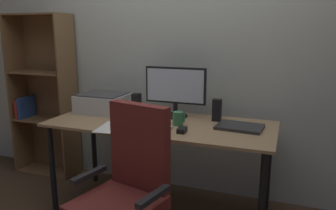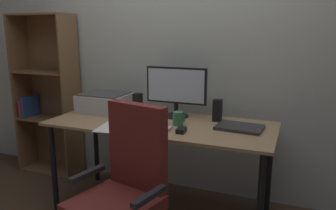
{
  "view_description": "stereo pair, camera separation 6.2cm",
  "coord_description": "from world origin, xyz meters",
  "px_view_note": "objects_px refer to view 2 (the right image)",
  "views": [
    {
      "loc": [
        0.9,
        -2.26,
        1.42
      ],
      "look_at": [
        0.08,
        -0.03,
        0.89
      ],
      "focal_mm": 35.31,
      "sensor_mm": 36.0,
      "label": 1
    },
    {
      "loc": [
        0.96,
        -2.23,
        1.42
      ],
      "look_at": [
        0.08,
        -0.03,
        0.89
      ],
      "focal_mm": 35.31,
      "sensor_mm": 36.0,
      "label": 2
    }
  ],
  "objects_px": {
    "keyboard": "(151,127)",
    "coffee_mug": "(178,119)",
    "monitor": "(176,89)",
    "laptop": "(240,127)",
    "speaker_right": "(217,110)",
    "office_chair": "(123,200)",
    "mouse": "(181,130)",
    "bookshelf": "(48,96)",
    "printer": "(105,102)",
    "desk": "(160,132)",
    "speaker_left": "(138,103)"
  },
  "relations": [
    {
      "from": "desk",
      "to": "bookshelf",
      "type": "relative_size",
      "value": 1.08
    },
    {
      "from": "laptop",
      "to": "speaker_right",
      "type": "relative_size",
      "value": 1.88
    },
    {
      "from": "mouse",
      "to": "office_chair",
      "type": "relative_size",
      "value": 0.1
    },
    {
      "from": "keyboard",
      "to": "office_chair",
      "type": "distance_m",
      "value": 0.6
    },
    {
      "from": "coffee_mug",
      "to": "desk",
      "type": "bearing_deg",
      "value": 173.06
    },
    {
      "from": "monitor",
      "to": "desk",
      "type": "bearing_deg",
      "value": -102.59
    },
    {
      "from": "desk",
      "to": "speaker_right",
      "type": "height_order",
      "value": "speaker_right"
    },
    {
      "from": "keyboard",
      "to": "speaker_right",
      "type": "bearing_deg",
      "value": 41.77
    },
    {
      "from": "bookshelf",
      "to": "printer",
      "type": "bearing_deg",
      "value": -14.0
    },
    {
      "from": "desk",
      "to": "office_chair",
      "type": "bearing_deg",
      "value": -85.07
    },
    {
      "from": "monitor",
      "to": "mouse",
      "type": "distance_m",
      "value": 0.49
    },
    {
      "from": "desk",
      "to": "speaker_left",
      "type": "distance_m",
      "value": 0.4
    },
    {
      "from": "coffee_mug",
      "to": "office_chair",
      "type": "height_order",
      "value": "office_chair"
    },
    {
      "from": "desk",
      "to": "coffee_mug",
      "type": "bearing_deg",
      "value": -6.94
    },
    {
      "from": "mouse",
      "to": "monitor",
      "type": "bearing_deg",
      "value": 111.46
    },
    {
      "from": "speaker_left",
      "to": "coffee_mug",
      "type": "bearing_deg",
      "value": -26.71
    },
    {
      "from": "desk",
      "to": "laptop",
      "type": "xyz_separation_m",
      "value": [
        0.59,
        0.06,
        0.09
      ]
    },
    {
      "from": "mouse",
      "to": "bookshelf",
      "type": "xyz_separation_m",
      "value": [
        -1.62,
        0.53,
        0.03
      ]
    },
    {
      "from": "mouse",
      "to": "printer",
      "type": "xyz_separation_m",
      "value": [
        -0.82,
        0.34,
        0.06
      ]
    },
    {
      "from": "mouse",
      "to": "coffee_mug",
      "type": "bearing_deg",
      "value": 113.59
    },
    {
      "from": "coffee_mug",
      "to": "mouse",
      "type": "bearing_deg",
      "value": -62.69
    },
    {
      "from": "keyboard",
      "to": "coffee_mug",
      "type": "bearing_deg",
      "value": 43.57
    },
    {
      "from": "keyboard",
      "to": "printer",
      "type": "xyz_separation_m",
      "value": [
        -0.59,
        0.33,
        0.07
      ]
    },
    {
      "from": "monitor",
      "to": "coffee_mug",
      "type": "xyz_separation_m",
      "value": [
        0.1,
        -0.23,
        -0.18
      ]
    },
    {
      "from": "coffee_mug",
      "to": "speaker_right",
      "type": "relative_size",
      "value": 0.6
    },
    {
      "from": "keyboard",
      "to": "bookshelf",
      "type": "relative_size",
      "value": 0.18
    },
    {
      "from": "printer",
      "to": "mouse",
      "type": "bearing_deg",
      "value": -22.23
    },
    {
      "from": "mouse",
      "to": "speaker_right",
      "type": "xyz_separation_m",
      "value": [
        0.16,
        0.39,
        0.07
      ]
    },
    {
      "from": "mouse",
      "to": "coffee_mug",
      "type": "relative_size",
      "value": 0.95
    },
    {
      "from": "laptop",
      "to": "printer",
      "type": "xyz_separation_m",
      "value": [
        -1.18,
        0.1,
        0.07
      ]
    },
    {
      "from": "printer",
      "to": "laptop",
      "type": "bearing_deg",
      "value": -4.77
    },
    {
      "from": "laptop",
      "to": "printer",
      "type": "height_order",
      "value": "printer"
    },
    {
      "from": "speaker_left",
      "to": "speaker_right",
      "type": "distance_m",
      "value": 0.69
    },
    {
      "from": "mouse",
      "to": "speaker_right",
      "type": "relative_size",
      "value": 0.56
    },
    {
      "from": "monitor",
      "to": "coffee_mug",
      "type": "relative_size",
      "value": 4.96
    },
    {
      "from": "mouse",
      "to": "printer",
      "type": "relative_size",
      "value": 0.24
    },
    {
      "from": "desk",
      "to": "speaker_left",
      "type": "height_order",
      "value": "speaker_left"
    },
    {
      "from": "mouse",
      "to": "bookshelf",
      "type": "bearing_deg",
      "value": 158.01
    },
    {
      "from": "desk",
      "to": "printer",
      "type": "xyz_separation_m",
      "value": [
        -0.59,
        0.16,
        0.16
      ]
    },
    {
      "from": "monitor",
      "to": "keyboard",
      "type": "distance_m",
      "value": 0.45
    },
    {
      "from": "desk",
      "to": "mouse",
      "type": "height_order",
      "value": "mouse"
    },
    {
      "from": "keyboard",
      "to": "coffee_mug",
      "type": "distance_m",
      "value": 0.21
    },
    {
      "from": "speaker_right",
      "to": "bookshelf",
      "type": "xyz_separation_m",
      "value": [
        -1.78,
        0.15,
        -0.04
      ]
    },
    {
      "from": "mouse",
      "to": "office_chair",
      "type": "xyz_separation_m",
      "value": [
        -0.17,
        -0.52,
        -0.3
      ]
    },
    {
      "from": "coffee_mug",
      "to": "bookshelf",
      "type": "height_order",
      "value": "bookshelf"
    },
    {
      "from": "monitor",
      "to": "bookshelf",
      "type": "bearing_deg",
      "value": 174.39
    },
    {
      "from": "office_chair",
      "to": "bookshelf",
      "type": "height_order",
      "value": "bookshelf"
    },
    {
      "from": "desk",
      "to": "bookshelf",
      "type": "distance_m",
      "value": 1.43
    },
    {
      "from": "keyboard",
      "to": "office_chair",
      "type": "xyz_separation_m",
      "value": [
        0.06,
        -0.53,
        -0.29
      ]
    },
    {
      "from": "monitor",
      "to": "speaker_left",
      "type": "distance_m",
      "value": 0.37
    }
  ]
}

